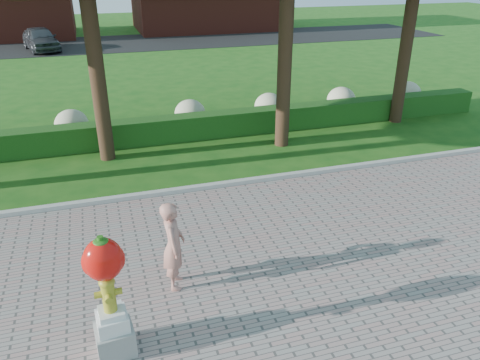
% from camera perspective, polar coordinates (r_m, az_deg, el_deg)
% --- Properties ---
extents(ground, '(100.00, 100.00, 0.00)m').
position_cam_1_polar(ground, '(9.78, -1.94, -8.97)').
color(ground, '#184E13').
rests_on(ground, ground).
extents(curb, '(40.00, 0.18, 0.15)m').
position_cam_1_polar(curb, '(12.27, -5.74, -1.09)').
color(curb, '#ADADA5').
rests_on(curb, ground).
extents(lawn_hedge, '(24.00, 0.70, 0.80)m').
position_cam_1_polar(lawn_hedge, '(15.80, -8.89, 6.15)').
color(lawn_hedge, '#153F12').
rests_on(lawn_hedge, ground).
extents(hydrangea_row, '(20.10, 1.10, 0.99)m').
position_cam_1_polar(hydrangea_row, '(16.78, -7.55, 7.91)').
color(hydrangea_row, '#B0B086').
rests_on(hydrangea_row, ground).
extents(street, '(50.00, 8.00, 0.02)m').
position_cam_1_polar(street, '(36.28, -14.48, 15.84)').
color(street, black).
rests_on(street, ground).
extents(hydrant_sculpture, '(0.61, 0.61, 2.06)m').
position_cam_1_polar(hydrant_sculpture, '(7.21, -15.75, -13.18)').
color(hydrant_sculpture, gray).
rests_on(hydrant_sculpture, walkway).
extents(woman, '(0.51, 0.68, 1.71)m').
position_cam_1_polar(woman, '(8.49, -8.11, -7.89)').
color(woman, tan).
rests_on(woman, walkway).
extents(parked_car, '(2.87, 4.75, 1.51)m').
position_cam_1_polar(parked_car, '(34.76, -23.14, 15.57)').
color(parked_car, '#3B3E42').
rests_on(parked_car, street).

